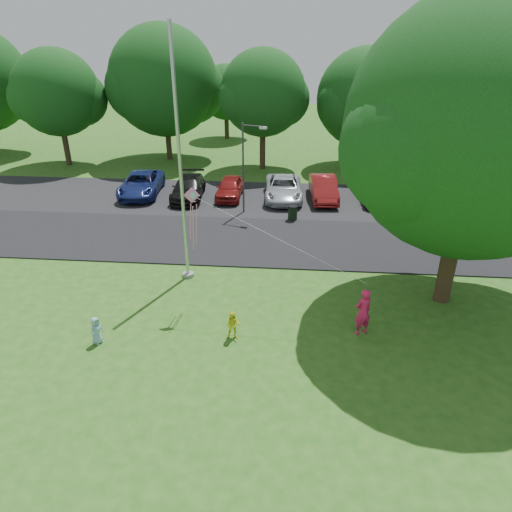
# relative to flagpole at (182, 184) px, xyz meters

# --- Properties ---
(ground) EXTENTS (120.00, 120.00, 0.00)m
(ground) POSITION_rel_flagpole_xyz_m (3.50, -5.00, -4.17)
(ground) COLOR #2A5D18
(ground) RESTS_ON ground
(park_road) EXTENTS (60.00, 6.00, 0.06)m
(park_road) POSITION_rel_flagpole_xyz_m (3.50, 4.00, -4.14)
(park_road) COLOR black
(park_road) RESTS_ON ground
(parking_strip) EXTENTS (42.00, 7.00, 0.06)m
(parking_strip) POSITION_rel_flagpole_xyz_m (3.50, 10.50, -4.14)
(parking_strip) COLOR black
(parking_strip) RESTS_ON ground
(flagpole) EXTENTS (0.50, 0.50, 10.00)m
(flagpole) POSITION_rel_flagpole_xyz_m (0.00, 0.00, 0.00)
(flagpole) COLOR #B7BABF
(flagpole) RESTS_ON ground
(street_lamp) EXTENTS (1.42, 0.59, 5.20)m
(street_lamp) POSITION_rel_flagpole_xyz_m (1.74, 7.93, -1.04)
(street_lamp) COLOR #3F3F44
(street_lamp) RESTS_ON ground
(trash_can) EXTENTS (0.55, 0.55, 0.87)m
(trash_can) POSITION_rel_flagpole_xyz_m (4.43, 7.00, -3.73)
(trash_can) COLOR black
(trash_can) RESTS_ON ground
(big_tree) EXTENTS (9.52, 8.91, 11.17)m
(big_tree) POSITION_rel_flagpole_xyz_m (10.37, -1.11, 2.32)
(big_tree) COLOR #332316
(big_tree) RESTS_ON ground
(tree_row) EXTENTS (64.35, 11.94, 10.88)m
(tree_row) POSITION_rel_flagpole_xyz_m (5.09, 19.23, 1.55)
(tree_row) COLOR #332316
(tree_row) RESTS_ON ground
(horizon_trees) EXTENTS (77.46, 7.20, 7.02)m
(horizon_trees) POSITION_rel_flagpole_xyz_m (7.56, 28.88, 0.14)
(horizon_trees) COLOR #332316
(horizon_trees) RESTS_ON ground
(parked_cars) EXTENTS (20.22, 5.43, 1.45)m
(parked_cars) POSITION_rel_flagpole_xyz_m (2.36, 10.57, -3.43)
(parked_cars) COLOR navy
(parked_cars) RESTS_ON ground
(woman) EXTENTS (0.77, 0.68, 1.77)m
(woman) POSITION_rel_flagpole_xyz_m (7.00, -3.61, -3.28)
(woman) COLOR #E11E57
(woman) RESTS_ON ground
(child_yellow) EXTENTS (0.53, 0.41, 1.06)m
(child_yellow) POSITION_rel_flagpole_xyz_m (2.57, -4.31, -3.63)
(child_yellow) COLOR yellow
(child_yellow) RESTS_ON ground
(child_blue) EXTENTS (0.49, 0.58, 1.00)m
(child_blue) POSITION_rel_flagpole_xyz_m (-2.03, -4.95, -3.66)
(child_blue) COLOR #82B2C7
(child_blue) RESTS_ON ground
(kite) EXTENTS (6.39, 1.71, 2.71)m
(kite) POSITION_rel_flagpole_xyz_m (1.07, -2.19, -0.23)
(kite) COLOR pink
(kite) RESTS_ON ground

